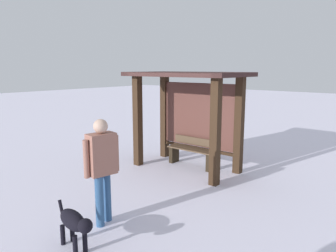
# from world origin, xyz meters

# --- Properties ---
(ground_plane) EXTENTS (60.00, 60.00, 0.00)m
(ground_plane) POSITION_xyz_m (0.00, 0.00, 0.00)
(ground_plane) COLOR white
(bus_shelter) EXTENTS (3.01, 1.70, 2.52)m
(bus_shelter) POSITION_xyz_m (0.00, 0.15, 1.80)
(bus_shelter) COLOR #332214
(bus_shelter) RESTS_ON ground
(bench_left_inside) EXTENTS (1.42, 0.37, 0.77)m
(bench_left_inside) POSITION_xyz_m (0.00, 0.29, 0.37)
(bench_left_inside) COLOR brown
(bench_left_inside) RESTS_ON ground
(person_walking) EXTENTS (0.33, 0.65, 1.80)m
(person_walking) POSITION_xyz_m (0.72, -3.33, 1.07)
(person_walking) COLOR #936051
(person_walking) RESTS_ON ground
(dog) EXTENTS (0.93, 0.33, 0.62)m
(dog) POSITION_xyz_m (1.05, -4.12, 0.42)
(dog) COLOR black
(dog) RESTS_ON ground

